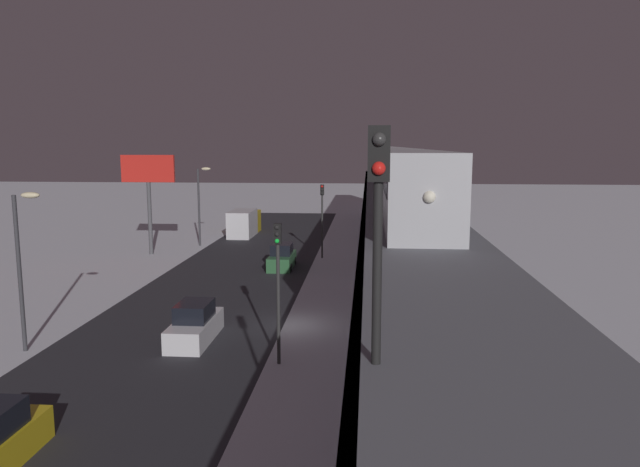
{
  "coord_description": "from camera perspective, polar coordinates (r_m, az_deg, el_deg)",
  "views": [
    {
      "loc": [
        -4.37,
        31.15,
        9.81
      ],
      "look_at": [
        -0.03,
        -22.54,
        1.72
      ],
      "focal_mm": 33.36,
      "sensor_mm": 36.0,
      "label": 1
    }
  ],
  "objects": [
    {
      "name": "traffic_light_mid",
      "position": [
        51.29,
        0.21,
        2.25
      ],
      "size": [
        0.32,
        0.44,
        6.4
      ],
      "color": "#2D2D2D",
      "rests_on": "ground_plane"
    },
    {
      "name": "sedan_white",
      "position": [
        30.94,
        -11.91,
        -8.59
      ],
      "size": [
        1.8,
        4.75,
        1.97
      ],
      "rotation": [
        0.0,
        0.0,
        3.14
      ],
      "color": "silver",
      "rests_on": "ground_plane"
    },
    {
      "name": "elevated_railway",
      "position": [
        31.54,
        8.35,
        0.2
      ],
      "size": [
        5.0,
        106.94,
        6.12
      ],
      "color": "slate",
      "rests_on": "ground_plane"
    },
    {
      "name": "street_lamp_far",
      "position": [
        58.62,
        -11.35,
        3.48
      ],
      "size": [
        1.35,
        0.44,
        7.65
      ],
      "color": "#38383D",
      "rests_on": "ground_plane"
    },
    {
      "name": "street_lamp_near",
      "position": [
        31.11,
        -26.63,
        -1.62
      ],
      "size": [
        1.35,
        0.44,
        7.65
      ],
      "color": "#38383D",
      "rests_on": "ground_plane"
    },
    {
      "name": "subway_train",
      "position": [
        58.13,
        6.8,
        6.59
      ],
      "size": [
        2.94,
        74.07,
        3.4
      ],
      "color": "#B7BABF",
      "rests_on": "elevated_railway"
    },
    {
      "name": "traffic_light_near",
      "position": [
        26.36,
        -4.06,
        -3.79
      ],
      "size": [
        0.32,
        0.44,
        6.4
      ],
      "color": "#2D2D2D",
      "rests_on": "ground_plane"
    },
    {
      "name": "box_truck",
      "position": [
        65.31,
        -7.28,
        1.02
      ],
      "size": [
        2.4,
        7.4,
        2.8
      ],
      "color": "gold",
      "rests_on": "ground_plane"
    },
    {
      "name": "avenue_asphalt",
      "position": [
        34.16,
        -12.79,
        -8.37
      ],
      "size": [
        11.0,
        106.94,
        0.01
      ],
      "primitive_type": "cube",
      "color": "#28282D",
      "rests_on": "ground_plane"
    },
    {
      "name": "rail_signal",
      "position": [
        9.76,
        5.6,
        2.79
      ],
      "size": [
        0.36,
        0.41,
        4.0
      ],
      "color": "black",
      "rests_on": "elevated_railway"
    },
    {
      "name": "ground_plane",
      "position": [
        32.95,
        -3.25,
        -8.8
      ],
      "size": [
        240.0,
        240.0,
        0.0
      ],
      "primitive_type": "plane",
      "color": "silver"
    },
    {
      "name": "sedan_green",
      "position": [
        47.76,
        -3.68,
        -2.37
      ],
      "size": [
        1.91,
        4.53,
        1.97
      ],
      "rotation": [
        0.0,
        0.0,
        3.14
      ],
      "color": "#2D6038",
      "rests_on": "ground_plane"
    },
    {
      "name": "commercial_billboard",
      "position": [
        55.04,
        -16.15,
        5.1
      ],
      "size": [
        4.8,
        0.36,
        8.9
      ],
      "color": "#4C4C51",
      "rests_on": "ground_plane"
    }
  ]
}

